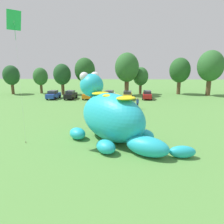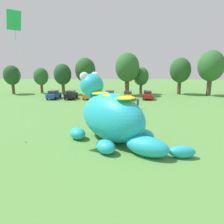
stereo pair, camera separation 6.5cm
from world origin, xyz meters
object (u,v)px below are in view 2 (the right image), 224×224
car_yellow (128,95)px  tethered_flying_kite (14,23)px  car_blue (54,95)px  car_black (71,95)px  car_red (148,95)px  car_orange (89,95)px  car_silver (110,95)px  spectator_near_inflatable (138,104)px  spectator_mid_field (96,102)px  giant_inflatable_creature (112,116)px

car_yellow → tethered_flying_kite: bearing=-112.5°
car_blue → tethered_flying_kite: 26.51m
car_black → car_red: size_ratio=0.99×
car_black → tethered_flying_kite: tethered_flying_kite is taller
car_orange → car_red: size_ratio=1.00×
car_orange → car_silver: same height
car_orange → spectator_near_inflatable: (9.20, -9.36, -0.01)m
car_orange → tethered_flying_kite: tethered_flying_kite is taller
car_red → spectator_mid_field: (-9.37, -8.82, -0.01)m
car_blue → car_black: (3.55, -0.01, 0.00)m
car_blue → spectator_mid_field: 12.84m
giant_inflatable_creature → spectator_mid_field: bearing=102.0°
car_black → tethered_flying_kite: bearing=-86.2°
car_blue → car_black: 3.55m
car_silver → car_black: bearing=-177.2°
car_orange → giant_inflatable_creature: bearing=-76.3°
car_red → spectator_near_inflatable: (-2.71, -9.59, -0.01)m
car_yellow → tethered_flying_kite: size_ratio=0.38×
car_orange → car_yellow: same height
car_black → spectator_near_inflatable: size_ratio=2.47×
giant_inflatable_creature → spectator_near_inflatable: (3.51, 13.97, -1.41)m
car_silver → car_red: size_ratio=1.02×
car_orange → tethered_flying_kite: 26.28m
car_red → tethered_flying_kite: 29.87m
spectator_near_inflatable → giant_inflatable_creature: bearing=-104.1°
car_yellow → spectator_near_inflatable: bearing=-81.9°
car_silver → car_yellow: 3.73m
car_blue → spectator_near_inflatable: 18.77m
car_blue → car_black: bearing=-0.1°
giant_inflatable_creature → car_orange: (-5.69, 23.32, -1.40)m
car_blue → car_black: size_ratio=1.01×
giant_inflatable_creature → spectator_near_inflatable: bearing=75.9°
car_red → car_orange: bearing=-178.9°
car_silver → spectator_mid_field: (-1.71, -8.74, -0.01)m
car_silver → tethered_flying_kite: size_ratio=0.39×
car_blue → car_yellow: (15.12, -0.24, 0.00)m
giant_inflatable_creature → car_yellow: 23.02m
car_orange → tethered_flying_kite: size_ratio=0.38×
spectator_near_inflatable → tethered_flying_kite: (-11.22, -15.16, 9.26)m
spectator_mid_field → spectator_near_inflatable: bearing=-6.6°
giant_inflatable_creature → car_silver: 23.57m
car_silver → giant_inflatable_creature: bearing=-86.5°
car_blue → car_black: same height
car_red → spectator_near_inflatable: car_red is taller
tethered_flying_kite → spectator_mid_field: bearing=74.0°
car_blue → car_yellow: same height
car_red → giant_inflatable_creature: bearing=-104.8°
car_yellow → spectator_mid_field: car_yellow is taller
tethered_flying_kite → car_silver: bearing=75.8°
spectator_near_inflatable → car_orange: bearing=134.5°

